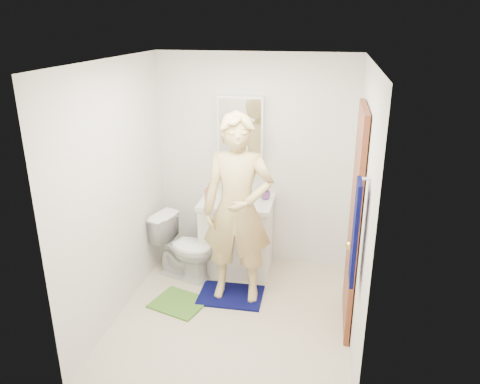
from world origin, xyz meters
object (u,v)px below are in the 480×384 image
(toilet, at_px, (185,247))
(toothbrush_cup, at_px, (265,195))
(vanity_cabinet, at_px, (237,237))
(medicine_cabinet, at_px, (241,128))
(soap_dispenser, at_px, (209,191))
(man, at_px, (238,210))
(towel, at_px, (355,233))

(toilet, relative_size, toothbrush_cup, 6.23)
(vanity_cabinet, relative_size, medicine_cabinet, 1.14)
(toilet, bearing_deg, soap_dispenser, -29.26)
(medicine_cabinet, relative_size, soap_dispenser, 3.72)
(medicine_cabinet, distance_m, man, 1.02)
(vanity_cabinet, height_order, toilet, vanity_cabinet)
(vanity_cabinet, distance_m, toilet, 0.60)
(towel, xyz_separation_m, soap_dispenser, (-1.48, 1.44, -0.31))
(vanity_cabinet, height_order, man, man)
(towel, relative_size, toilet, 1.14)
(vanity_cabinet, height_order, medicine_cabinet, medicine_cabinet)
(soap_dispenser, bearing_deg, man, -51.31)
(toothbrush_cup, bearing_deg, vanity_cabinet, -163.35)
(medicine_cabinet, distance_m, toilet, 1.44)
(medicine_cabinet, xyz_separation_m, man, (0.12, -0.79, -0.63))
(toilet, relative_size, man, 0.37)
(toothbrush_cup, bearing_deg, medicine_cabinet, 155.73)
(toilet, xyz_separation_m, man, (0.66, -0.30, 0.62))
(towel, height_order, toothbrush_cup, towel)
(towel, bearing_deg, toothbrush_cup, 119.20)
(medicine_cabinet, xyz_separation_m, soap_dispenser, (-0.30, -0.27, -0.66))
(medicine_cabinet, bearing_deg, soap_dispenser, -138.36)
(toothbrush_cup, bearing_deg, towel, -60.80)
(toilet, bearing_deg, medicine_cabinet, -30.08)
(vanity_cabinet, bearing_deg, soap_dispenser, -172.08)
(soap_dispenser, distance_m, toothbrush_cup, 0.62)
(medicine_cabinet, distance_m, toothbrush_cup, 0.78)
(vanity_cabinet, xyz_separation_m, soap_dispenser, (-0.30, -0.04, 0.54))
(man, bearing_deg, towel, -43.08)
(vanity_cabinet, xyz_separation_m, toothbrush_cup, (0.30, 0.09, 0.49))
(vanity_cabinet, distance_m, toothbrush_cup, 0.59)
(medicine_cabinet, bearing_deg, toothbrush_cup, -24.27)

